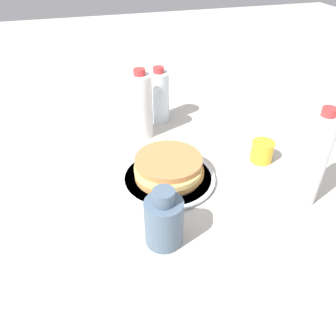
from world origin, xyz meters
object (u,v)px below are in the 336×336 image
at_px(plate, 168,178).
at_px(pancake_stack, 169,168).
at_px(juice_glass, 262,151).
at_px(water_bottle_near, 159,97).
at_px(water_bottle_mid, 141,106).
at_px(cream_jug, 164,220).
at_px(water_bottle_far, 313,161).

xyz_separation_m(plate, pancake_stack, (0.00, -0.00, 0.03)).
distance_m(juice_glass, water_bottle_near, 0.39).
xyz_separation_m(water_bottle_near, water_bottle_mid, (-0.08, 0.08, 0.02)).
bearing_deg(cream_jug, pancake_stack, -18.87).
distance_m(juice_glass, cream_jug, 0.41).
bearing_deg(water_bottle_mid, pancake_stack, -176.19).
bearing_deg(plate, water_bottle_near, -10.87).
distance_m(cream_jug, water_bottle_mid, 0.45).
relative_size(pancake_stack, juice_glass, 2.98).
bearing_deg(water_bottle_near, juice_glass, -145.37).
distance_m(water_bottle_near, water_bottle_far, 0.55).
relative_size(cream_jug, water_bottle_mid, 0.64).
distance_m(juice_glass, water_bottle_mid, 0.39).
height_order(water_bottle_near, water_bottle_far, water_bottle_far).
bearing_deg(cream_jug, water_bottle_far, -85.06).
bearing_deg(juice_glass, water_bottle_near, 34.63).
xyz_separation_m(pancake_stack, water_bottle_far, (-0.17, -0.29, 0.08)).
distance_m(water_bottle_near, water_bottle_mid, 0.11).
height_order(juice_glass, cream_jug, cream_jug).
bearing_deg(water_bottle_far, cream_jug, 94.94).
bearing_deg(pancake_stack, plate, 122.85).
height_order(plate, cream_jug, cream_jug).
bearing_deg(water_bottle_far, juice_glass, 4.19).
distance_m(pancake_stack, water_bottle_far, 0.35).
xyz_separation_m(cream_jug, water_bottle_far, (0.03, -0.36, 0.06)).
bearing_deg(cream_jug, plate, -18.36).
height_order(cream_jug, water_bottle_far, water_bottle_far).
bearing_deg(water_bottle_mid, plate, -176.78).
bearing_deg(water_bottle_far, pancake_stack, 60.49).
height_order(water_bottle_near, water_bottle_mid, water_bottle_mid).
bearing_deg(water_bottle_mid, water_bottle_near, -43.31).
xyz_separation_m(pancake_stack, cream_jug, (-0.20, 0.07, 0.02)).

